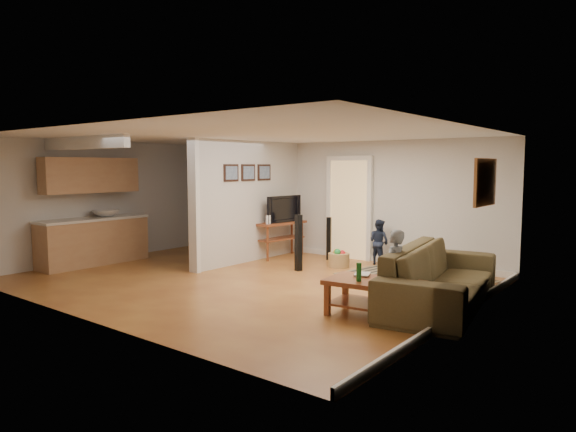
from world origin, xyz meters
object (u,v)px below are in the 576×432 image
(toy_basket, at_px, (339,259))
(toddler, at_px, (379,264))
(speaker_left, at_px, (298,243))
(coffee_table, at_px, (376,288))
(tv_console, at_px, (280,225))
(sofa, at_px, (440,306))
(speaker_right, at_px, (329,239))
(child, at_px, (393,311))

(toy_basket, distance_m, toddler, 0.88)
(speaker_left, bearing_deg, toy_basket, 74.96)
(coffee_table, height_order, tv_console, tv_console)
(sofa, height_order, toddler, toddler)
(speaker_right, xyz_separation_m, child, (2.85, -2.74, -0.45))
(sofa, xyz_separation_m, tv_console, (-4.24, 1.67, 0.71))
(sofa, xyz_separation_m, speaker_left, (-3.05, 0.73, 0.54))
(speaker_left, height_order, child, speaker_left)
(sofa, height_order, coffee_table, coffee_table)
(sofa, distance_m, toy_basket, 3.06)
(toy_basket, bearing_deg, tv_console, 174.67)
(sofa, distance_m, tv_console, 4.61)
(coffee_table, distance_m, toy_basket, 3.34)
(speaker_left, bearing_deg, child, -15.45)
(speaker_left, distance_m, toddler, 1.83)
(sofa, bearing_deg, toy_basket, 51.12)
(coffee_table, relative_size, toddler, 1.42)
(child, bearing_deg, toy_basket, -134.07)
(speaker_right, height_order, toddler, speaker_right)
(coffee_table, xyz_separation_m, child, (0.09, 0.35, -0.38))
(coffee_table, bearing_deg, speaker_right, 131.76)
(tv_console, relative_size, speaker_left, 1.19)
(sofa, height_order, speaker_left, speaker_left)
(coffee_table, relative_size, toy_basket, 3.12)
(sofa, distance_m, child, 0.78)
(sofa, bearing_deg, speaker_left, 67.45)
(sofa, distance_m, coffee_table, 1.19)
(coffee_table, distance_m, toddler, 3.68)
(speaker_left, relative_size, toy_basket, 2.56)
(speaker_left, relative_size, toddler, 1.17)
(sofa, relative_size, child, 2.56)
(coffee_table, bearing_deg, tv_console, 144.38)
(speaker_left, xyz_separation_m, toy_basket, (0.41, 0.78, -0.38))
(toddler, bearing_deg, tv_console, 27.58)
(sofa, distance_m, speaker_left, 3.19)
(speaker_right, bearing_deg, toy_basket, -62.50)
(coffee_table, distance_m, child, 0.52)
(tv_console, height_order, speaker_right, tv_console)
(speaker_left, bearing_deg, sofa, -1.08)
(coffee_table, distance_m, speaker_left, 3.12)
(speaker_right, relative_size, child, 0.81)
(tv_console, height_order, speaker_left, speaker_left)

